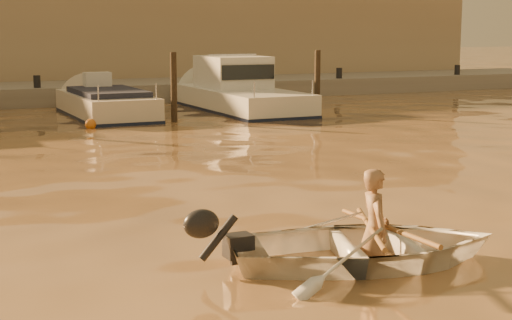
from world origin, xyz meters
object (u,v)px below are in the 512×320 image
person (375,229)px  moored_boat_4 (241,91)px  moored_boat_3 (106,109)px  dinghy (366,246)px

person → moored_boat_4: bearing=-3.5°
moored_boat_3 → dinghy: bearing=-93.8°
moored_boat_3 → moored_boat_4: 4.51m
moored_boat_3 → person: bearing=-93.5°
dinghy → moored_boat_3: size_ratio=0.53×
moored_boat_4 → person: bearing=-108.7°
moored_boat_4 → dinghy: bearing=-109.0°
dinghy → moored_boat_4: bearing=-3.8°
person → moored_boat_3: size_ratio=0.24×
dinghy → person: size_ratio=2.22×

